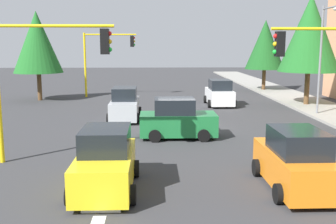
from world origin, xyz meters
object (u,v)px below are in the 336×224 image
object	(u,v)px
tree_roadside_mid	(310,34)
car_white	(220,94)
street_lamp_curbside	(324,48)
car_silver	(125,105)
traffic_signal_far_right	(106,52)
tree_roadside_far	(265,45)
car_orange	(295,162)
car_green	(177,120)
traffic_signal_near_right	(45,64)
car_yellow	(106,162)
tree_opposite_side	(37,42)

from	to	relation	value
tree_roadside_mid	car_white	world-z (taller)	tree_roadside_mid
street_lamp_curbside	car_silver	size ratio (longest dim) A/B	1.74
car_white	traffic_signal_far_right	bearing A→B (deg)	-120.39
car_silver	car_white	xyz separation A→B (m)	(-5.57, 6.82, 0.00)
tree_roadside_far	car_orange	bearing A→B (deg)	-13.43
tree_roadside_mid	car_orange	size ratio (longest dim) A/B	2.03
tree_roadside_mid	car_orange	xyz separation A→B (m)	(17.31, -7.02, -4.49)
tree_roadside_far	car_orange	size ratio (longest dim) A/B	1.73
car_orange	car_green	bearing A→B (deg)	-155.48
tree_roadside_far	traffic_signal_near_right	bearing A→B (deg)	-32.28
traffic_signal_far_right	car_white	xyz separation A→B (m)	(5.39, 9.20, -3.07)
car_silver	street_lamp_curbside	bearing A→B (deg)	92.61
traffic_signal_near_right	car_yellow	bearing A→B (deg)	39.53
tree_roadside_far	tree_opposite_side	xyz separation A→B (m)	(6.00, -20.50, 0.21)
traffic_signal_near_right	car_orange	bearing A→B (deg)	69.03
traffic_signal_near_right	traffic_signal_far_right	world-z (taller)	traffic_signal_far_right
traffic_signal_far_right	tree_opposite_side	world-z (taller)	tree_opposite_side
tree_opposite_side	car_silver	bearing A→B (deg)	40.66
car_silver	tree_opposite_side	bearing A→B (deg)	-139.34
tree_opposite_side	traffic_signal_far_right	bearing A→B (deg)	110.62
traffic_signal_near_right	street_lamp_curbside	world-z (taller)	street_lamp_curbside
car_white	street_lamp_curbside	bearing A→B (deg)	48.71
car_green	car_white	world-z (taller)	same
street_lamp_curbside	car_green	size ratio (longest dim) A/B	1.86
traffic_signal_far_right	street_lamp_curbside	bearing A→B (deg)	55.09
car_orange	car_yellow	xyz separation A→B (m)	(-0.16, -6.04, 0.00)
street_lamp_curbside	car_silver	world-z (taller)	street_lamp_curbside
tree_roadside_mid	tree_roadside_far	bearing A→B (deg)	-177.14
tree_roadside_mid	car_white	bearing A→B (deg)	-95.35
traffic_signal_far_right	street_lamp_curbside	distance (m)	18.16
street_lamp_curbside	tree_opposite_side	distance (m)	21.88
tree_roadside_far	car_silver	xyz separation A→B (m)	(14.96, -12.81, -3.68)
street_lamp_curbside	car_silver	bearing A→B (deg)	-87.39
street_lamp_curbside	car_yellow	distance (m)	18.03
street_lamp_curbside	car_green	bearing A→B (deg)	-59.58
car_yellow	traffic_signal_near_right	bearing A→B (deg)	-140.47
street_lamp_curbside	car_green	distance (m)	11.61
car_yellow	traffic_signal_far_right	bearing A→B (deg)	-173.52
tree_opposite_side	car_orange	xyz separation A→B (m)	(21.31, 13.98, -3.88)
car_orange	tree_roadside_mid	bearing A→B (deg)	157.93
traffic_signal_far_right	tree_roadside_mid	xyz separation A→B (m)	(6.00, 15.69, 1.42)
car_green	street_lamp_curbside	bearing A→B (deg)	120.42
traffic_signal_far_right	car_yellow	size ratio (longest dim) A/B	1.40
traffic_signal_near_right	car_silver	bearing A→B (deg)	165.41
car_green	car_silver	bearing A→B (deg)	-149.66
traffic_signal_near_right	tree_opposite_side	distance (m)	18.80
tree_opposite_side	street_lamp_curbside	bearing A→B (deg)	67.45
traffic_signal_near_right	car_green	size ratio (longest dim) A/B	1.44
traffic_signal_near_right	tree_roadside_mid	size ratio (longest dim) A/B	0.66
tree_roadside_mid	car_orange	world-z (taller)	tree_roadside_mid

